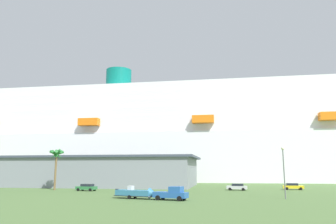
{
  "coord_description": "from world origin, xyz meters",
  "views": [
    {
      "loc": [
        14.23,
        -66.65,
        5.03
      ],
      "look_at": [
        -5.18,
        34.83,
        23.04
      ],
      "focal_mm": 34.89,
      "sensor_mm": 36.0,
      "label": 1
    }
  ],
  "objects": [
    {
      "name": "street_lamp",
      "position": [
        23.05,
        -7.57,
        5.64
      ],
      "size": [
        0.56,
        0.56,
        8.77
      ],
      "color": "slate",
      "rests_on": "ground_plane"
    },
    {
      "name": "pickup_truck",
      "position": [
        4.64,
        -13.17,
        1.04
      ],
      "size": [
        5.91,
        3.25,
        2.2
      ],
      "color": "#2659A5",
      "rests_on": "ground_plane"
    },
    {
      "name": "cruise_ship",
      "position": [
        5.5,
        69.06,
        16.76
      ],
      "size": [
        298.79,
        39.7,
        54.62
      ],
      "color": "white",
      "rests_on": "ground_plane"
    },
    {
      "name": "parked_car_silver_sedan",
      "position": [
        15.48,
        13.98,
        0.84
      ],
      "size": [
        4.87,
        2.67,
        1.58
      ],
      "color": "silver",
      "rests_on": "ground_plane"
    },
    {
      "name": "small_boat_on_trailer",
      "position": [
        -1.55,
        -11.73,
        0.96
      ],
      "size": [
        8.82,
        3.49,
        2.15
      ],
      "color": "#595960",
      "rests_on": "ground_plane"
    },
    {
      "name": "palm_tree",
      "position": [
        -27.72,
        7.18,
        7.95
      ],
      "size": [
        3.31,
        3.51,
        9.78
      ],
      "color": "brown",
      "rests_on": "ground_plane"
    },
    {
      "name": "parked_car_green_wagon",
      "position": [
        -18.69,
        5.48,
        0.84
      ],
      "size": [
        4.88,
        2.52,
        1.58
      ],
      "color": "#2D723F",
      "rests_on": "ground_plane"
    },
    {
      "name": "parked_car_white_van",
      "position": [
        -18.58,
        16.47,
        0.83
      ],
      "size": [
        4.8,
        2.44,
        1.58
      ],
      "color": "white",
      "rests_on": "ground_plane"
    },
    {
      "name": "terminal_building",
      "position": [
        -29.44,
        27.38,
        4.32
      ],
      "size": [
        68.77,
        30.34,
        8.59
      ],
      "color": "gray",
      "rests_on": "ground_plane"
    },
    {
      "name": "ground_plane",
      "position": [
        0.0,
        30.0,
        0.0
      ],
      "size": [
        600.0,
        600.0,
        0.0
      ],
      "primitive_type": "plane",
      "color": "#4C6B38"
    },
    {
      "name": "parked_car_yellow_taxi",
      "position": [
        28.82,
        18.72,
        0.84
      ],
      "size": [
        4.84,
        2.33,
        1.58
      ],
      "color": "yellow",
      "rests_on": "ground_plane"
    }
  ]
}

